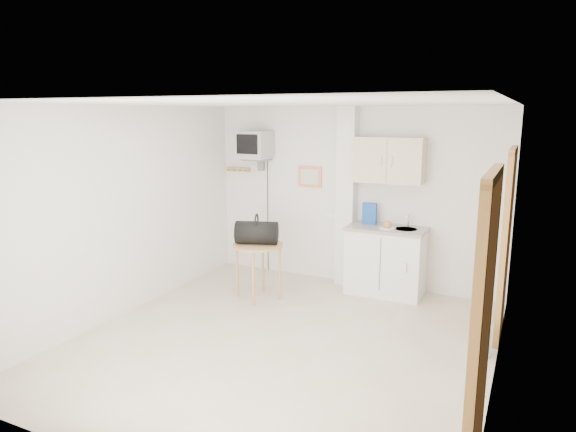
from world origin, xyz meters
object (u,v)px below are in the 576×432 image
at_px(duffel_bag, 257,232).
at_px(round_table, 258,251).
at_px(water_bottle, 485,342).
at_px(crt_television, 255,146).

bearing_deg(duffel_bag, round_table, -1.20).
relative_size(round_table, water_bottle, 2.09).
xyz_separation_m(crt_television, water_bottle, (3.43, -1.43, -1.78)).
xyz_separation_m(crt_television, round_table, (0.58, -0.97, -1.29)).
relative_size(crt_television, duffel_bag, 3.56).
bearing_deg(water_bottle, duffel_bag, 170.90).
xyz_separation_m(round_table, water_bottle, (2.85, -0.46, -0.49)).
height_order(crt_television, duffel_bag, crt_television).
height_order(crt_television, water_bottle, crt_television).
relative_size(crt_television, round_table, 2.89).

